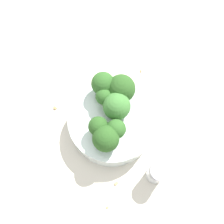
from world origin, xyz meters
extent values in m
plane|color=beige|center=(0.00, 0.00, 0.00)|extent=(3.00, 3.00, 0.00)
cylinder|color=silver|center=(0.00, 0.00, 0.03)|extent=(0.18, 0.18, 0.05)
cylinder|color=#84AD66|center=(-0.01, -0.01, 0.06)|extent=(0.02, 0.02, 0.02)
sphere|color=#3D7533|center=(-0.01, -0.01, 0.08)|extent=(0.05, 0.05, 0.05)
cylinder|color=#7A9E5B|center=(0.01, -0.03, 0.06)|extent=(0.02, 0.02, 0.02)
sphere|color=#2D5B23|center=(0.01, -0.03, 0.08)|extent=(0.03, 0.03, 0.03)
cylinder|color=#8EB770|center=(0.03, 0.03, 0.06)|extent=(0.02, 0.02, 0.02)
sphere|color=#28511E|center=(0.03, 0.03, 0.08)|extent=(0.04, 0.04, 0.04)
cylinder|color=#7A9E5B|center=(0.01, 0.05, 0.06)|extent=(0.02, 0.02, 0.02)
sphere|color=#28511E|center=(0.01, 0.05, 0.08)|extent=(0.05, 0.05, 0.05)
cylinder|color=#84AD66|center=(-0.02, -0.05, 0.06)|extent=(0.02, 0.02, 0.02)
sphere|color=#28511E|center=(-0.02, -0.05, 0.08)|extent=(0.06, 0.06, 0.06)
cylinder|color=#8EB770|center=(0.01, -0.06, 0.06)|extent=(0.02, 0.02, 0.03)
sphere|color=#2D5B23|center=(0.01, -0.06, 0.09)|extent=(0.05, 0.05, 0.05)
cylinder|color=#8EB770|center=(-0.01, 0.03, 0.06)|extent=(0.02, 0.02, 0.02)
sphere|color=#2D5B23|center=(-0.01, 0.03, 0.08)|extent=(0.04, 0.04, 0.04)
cylinder|color=silver|center=(-0.08, 0.11, 0.02)|extent=(0.03, 0.03, 0.05)
cylinder|color=gray|center=(-0.08, 0.11, 0.06)|extent=(0.04, 0.04, 0.01)
cube|color=tan|center=(-0.01, -0.12, 0.00)|extent=(0.01, 0.01, 0.01)
cube|color=tan|center=(-0.08, -0.14, 0.00)|extent=(0.00, 0.01, 0.01)
cube|color=tan|center=(0.02, 0.17, 0.00)|extent=(0.01, 0.00, 0.01)
cube|color=#AD7F4C|center=(0.13, -0.05, 0.00)|extent=(0.01, 0.01, 0.01)
cube|color=tan|center=(0.00, 0.12, 0.00)|extent=(0.01, 0.01, 0.01)
camera|label=1|loc=(0.01, 0.16, 0.47)|focal=35.00mm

